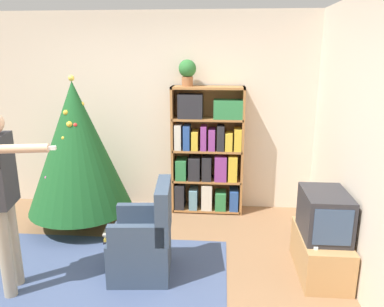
# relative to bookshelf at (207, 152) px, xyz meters

# --- Properties ---
(ground_plane) EXTENTS (14.00, 14.00, 0.00)m
(ground_plane) POSITION_rel_bookshelf_xyz_m (-0.73, -1.86, -0.82)
(ground_plane) COLOR #846042
(wall_back) EXTENTS (8.00, 0.10, 2.60)m
(wall_back) POSITION_rel_bookshelf_xyz_m (-0.73, 0.24, 0.48)
(wall_back) COLOR beige
(wall_back) RESTS_ON ground_plane
(area_rug) EXTENTS (2.75, 1.72, 0.01)m
(area_rug) POSITION_rel_bookshelf_xyz_m (-1.11, -1.74, -0.81)
(area_rug) COLOR #3D4C70
(area_rug) RESTS_ON ground_plane
(bookshelf) EXTENTS (0.93, 0.31, 1.67)m
(bookshelf) POSITION_rel_bookshelf_xyz_m (0.00, 0.00, 0.00)
(bookshelf) COLOR #A8703D
(bookshelf) RESTS_ON ground_plane
(tv_stand) EXTENTS (0.43, 0.80, 0.40)m
(tv_stand) POSITION_rel_bookshelf_xyz_m (1.16, -1.41, -0.62)
(tv_stand) COLOR tan
(tv_stand) RESTS_ON ground_plane
(television) EXTENTS (0.40, 0.58, 0.43)m
(television) POSITION_rel_bookshelf_xyz_m (1.16, -1.41, -0.20)
(television) COLOR #28282D
(television) RESTS_ON tv_stand
(game_remote) EXTENTS (0.04, 0.12, 0.02)m
(game_remote) POSITION_rel_bookshelf_xyz_m (1.03, -1.65, -0.40)
(game_remote) COLOR white
(game_remote) RESTS_ON tv_stand
(christmas_tree) EXTENTS (1.24, 1.24, 1.83)m
(christmas_tree) POSITION_rel_bookshelf_xyz_m (-1.53, -0.55, 0.17)
(christmas_tree) COLOR #4C3323
(christmas_tree) RESTS_ON ground_plane
(armchair) EXTENTS (0.62, 0.61, 0.92)m
(armchair) POSITION_rel_bookshelf_xyz_m (-0.52, -1.56, -0.49)
(armchair) COLOR #334256
(armchair) RESTS_ON ground_plane
(standing_person) EXTENTS (0.68, 0.46, 1.62)m
(standing_person) POSITION_rel_bookshelf_xyz_m (-1.65, -1.91, 0.14)
(standing_person) COLOR #9E937F
(standing_person) RESTS_ON ground_plane
(potted_plant) EXTENTS (0.22, 0.22, 0.33)m
(potted_plant) POSITION_rel_bookshelf_xyz_m (-0.26, 0.01, 1.04)
(potted_plant) COLOR #935B38
(potted_plant) RESTS_ON bookshelf
(book_pile_near_tree) EXTENTS (0.21, 0.19, 0.11)m
(book_pile_near_tree) POSITION_rel_bookshelf_xyz_m (-1.04, -0.96, -0.76)
(book_pile_near_tree) COLOR #232328
(book_pile_near_tree) RESTS_ON ground_plane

